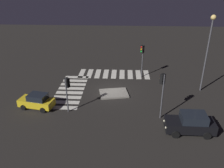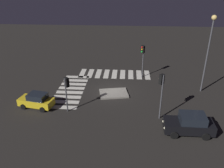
{
  "view_description": "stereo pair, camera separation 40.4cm",
  "coord_description": "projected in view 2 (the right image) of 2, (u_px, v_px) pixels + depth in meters",
  "views": [
    {
      "loc": [
        -1.26,
        24.64,
        12.71
      ],
      "look_at": [
        0.0,
        0.0,
        1.0
      ],
      "focal_mm": 36.88,
      "sensor_mm": 36.0,
      "label": 1
    },
    {
      "loc": [
        -1.67,
        24.61,
        12.71
      ],
      "look_at": [
        0.0,
        0.0,
        1.0
      ],
      "focal_mm": 36.88,
      "sensor_mm": 36.0,
      "label": 2
    }
  ],
  "objects": [
    {
      "name": "car_yellow",
      "position": [
        37.0,
        100.0,
        24.16
      ],
      "size": [
        3.84,
        2.25,
        1.59
      ],
      "rotation": [
        0.0,
        0.0,
        -0.2
      ],
      "color": "gold",
      "rests_on": "ground"
    },
    {
      "name": "street_lamp",
      "position": [
        210.0,
        43.0,
        25.29
      ],
      "size": [
        0.56,
        0.56,
        8.95
      ],
      "color": "#47474C",
      "rests_on": "ground"
    },
    {
      "name": "traffic_light_south",
      "position": [
        143.0,
        54.0,
        30.17
      ],
      "size": [
        0.54,
        0.53,
        4.48
      ],
      "rotation": [
        0.0,
        0.0,
        0.88
      ],
      "color": "#47474C",
      "rests_on": "ground"
    },
    {
      "name": "car_black",
      "position": [
        189.0,
        124.0,
        20.1
      ],
      "size": [
        4.35,
        2.08,
        1.88
      ],
      "rotation": [
        0.0,
        0.0,
        -0.01
      ],
      "color": "black",
      "rests_on": "ground"
    },
    {
      "name": "ground_plane",
      "position": [
        112.0,
        91.0,
        27.73
      ],
      "size": [
        80.0,
        80.0,
        0.0
      ],
      "primitive_type": "plane",
      "color": "black"
    },
    {
      "name": "crosswalk_near",
      "position": [
        115.0,
        74.0,
        32.61
      ],
      "size": [
        9.9,
        3.2,
        0.02
      ],
      "color": "silver",
      "rests_on": "ground"
    },
    {
      "name": "traffic_island",
      "position": [
        114.0,
        93.0,
        27.1
      ],
      "size": [
        3.65,
        3.01,
        0.18
      ],
      "color": "gray",
      "rests_on": "ground"
    },
    {
      "name": "crosswalk_side",
      "position": [
        71.0,
        90.0,
        28.04
      ],
      "size": [
        3.2,
        8.75,
        0.02
      ],
      "color": "silver",
      "rests_on": "ground"
    },
    {
      "name": "traffic_light_north",
      "position": [
        67.0,
        86.0,
        22.62
      ],
      "size": [
        0.54,
        0.53,
        3.72
      ],
      "rotation": [
        0.0,
        0.0,
        -2.3
      ],
      "color": "#47474C",
      "rests_on": "ground"
    },
    {
      "name": "traffic_light_west",
      "position": [
        161.0,
        86.0,
        21.15
      ],
      "size": [
        0.54,
        0.53,
        4.62
      ],
      "rotation": [
        0.0,
        0.0,
        -0.82
      ],
      "color": "#47474C",
      "rests_on": "ground"
    }
  ]
}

